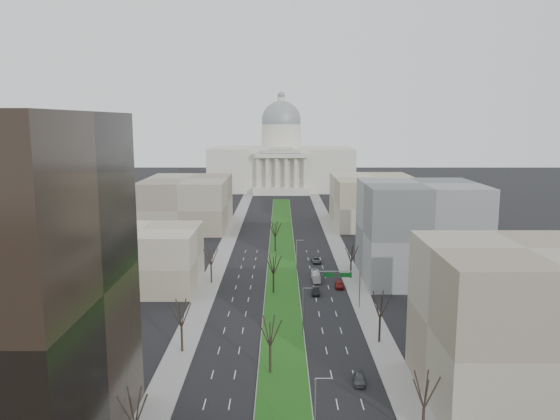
{
  "coord_description": "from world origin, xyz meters",
  "views": [
    {
      "loc": [
        -0.4,
        -40.01,
        39.02
      ],
      "look_at": [
        -0.54,
        115.46,
        13.5
      ],
      "focal_mm": 35.0,
      "sensor_mm": 36.0,
      "label": 1
    }
  ],
  "objects_px": {
    "car_grey_near": "(359,379)",
    "box_van": "(316,276)",
    "car_black": "(315,291)",
    "car_grey_far": "(316,260)",
    "car_red": "(339,285)"
  },
  "relations": [
    {
      "from": "car_black",
      "to": "car_red",
      "type": "bearing_deg",
      "value": 40.28
    },
    {
      "from": "car_black",
      "to": "box_van",
      "type": "bearing_deg",
      "value": 86.06
    },
    {
      "from": "car_red",
      "to": "car_grey_near",
      "type": "bearing_deg",
      "value": -89.7
    },
    {
      "from": "box_van",
      "to": "car_red",
      "type": "bearing_deg",
      "value": -49.98
    },
    {
      "from": "car_grey_near",
      "to": "box_van",
      "type": "relative_size",
      "value": 0.56
    },
    {
      "from": "car_grey_near",
      "to": "car_red",
      "type": "height_order",
      "value": "car_grey_near"
    },
    {
      "from": "car_grey_near",
      "to": "car_red",
      "type": "xyz_separation_m",
      "value": [
        2.06,
        47.51,
        -0.04
      ]
    },
    {
      "from": "car_grey_near",
      "to": "car_black",
      "type": "distance_m",
      "value": 42.7
    },
    {
      "from": "car_black",
      "to": "car_grey_far",
      "type": "relative_size",
      "value": 0.92
    },
    {
      "from": "car_grey_far",
      "to": "box_van",
      "type": "bearing_deg",
      "value": -96.57
    },
    {
      "from": "car_black",
      "to": "car_grey_far",
      "type": "xyz_separation_m",
      "value": [
        1.95,
        28.09,
        -0.07
      ]
    },
    {
      "from": "car_black",
      "to": "car_red",
      "type": "xyz_separation_m",
      "value": [
        5.94,
        4.99,
        -0.08
      ]
    },
    {
      "from": "car_grey_near",
      "to": "box_van",
      "type": "xyz_separation_m",
      "value": [
        -3.07,
        53.53,
        0.34
      ]
    },
    {
      "from": "car_grey_near",
      "to": "car_black",
      "type": "xyz_separation_m",
      "value": [
        -3.88,
        42.52,
        0.04
      ]
    },
    {
      "from": "car_black",
      "to": "box_van",
      "type": "xyz_separation_m",
      "value": [
        0.81,
        11.01,
        0.3
      ]
    }
  ]
}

